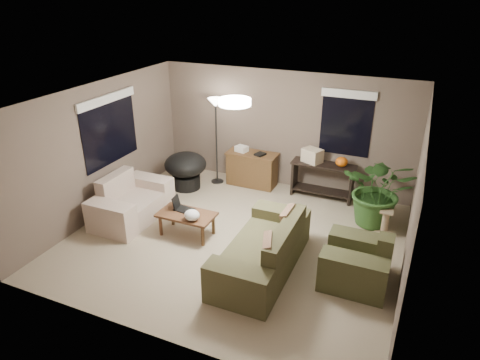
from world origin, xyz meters
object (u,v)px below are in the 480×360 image
at_px(main_sofa, 264,253).
at_px(desk, 252,169).
at_px(armchair, 357,264).
at_px(houseplant, 378,198).
at_px(coffee_table, 187,217).
at_px(papasan_chair, 186,168).
at_px(floor_lamp, 216,113).
at_px(cat_scratching_post, 385,225).
at_px(loveseat, 131,204).
at_px(console_table, 323,178).

height_order(main_sofa, desk, main_sofa).
relative_size(armchair, houseplant, 0.72).
bearing_deg(armchair, desk, 137.09).
height_order(coffee_table, houseplant, houseplant).
xyz_separation_m(main_sofa, coffee_table, (-1.61, 0.40, 0.06)).
xyz_separation_m(papasan_chair, floor_lamp, (0.48, 0.54, 1.13)).
relative_size(desk, cat_scratching_post, 2.20).
distance_m(armchair, cat_scratching_post, 1.50).
distance_m(papasan_chair, floor_lamp, 1.34).
relative_size(armchair, cat_scratching_post, 2.00).
bearing_deg(loveseat, houseplant, 20.60).
height_order(coffee_table, console_table, console_table).
distance_m(floor_lamp, houseplant, 3.70).
distance_m(main_sofa, floor_lamp, 3.60).
relative_size(main_sofa, desk, 2.00).
bearing_deg(loveseat, main_sofa, -9.90).
bearing_deg(houseplant, cat_scratching_post, -61.45).
bearing_deg(floor_lamp, armchair, -33.94).
distance_m(main_sofa, cat_scratching_post, 2.38).
bearing_deg(armchair, papasan_chair, 155.57).
height_order(console_table, houseplant, houseplant).
height_order(houseplant, cat_scratching_post, houseplant).
height_order(papasan_chair, cat_scratching_post, papasan_chair).
xyz_separation_m(main_sofa, loveseat, (-2.88, 0.50, 0.00)).
bearing_deg(loveseat, armchair, -3.06).
relative_size(console_table, cat_scratching_post, 2.60).
bearing_deg(desk, console_table, 0.55).
height_order(papasan_chair, houseplant, houseplant).
relative_size(console_table, floor_lamp, 0.68).
xyz_separation_m(desk, houseplant, (2.74, -0.67, 0.16)).
relative_size(floor_lamp, cat_scratching_post, 3.82).
relative_size(main_sofa, papasan_chair, 1.97).
xyz_separation_m(main_sofa, cat_scratching_post, (1.61, 1.75, -0.08)).
relative_size(papasan_chair, houseplant, 0.80).
height_order(console_table, floor_lamp, floor_lamp).
bearing_deg(desk, floor_lamp, -167.12).
height_order(armchair, cat_scratching_post, armchair).
bearing_deg(coffee_table, armchair, -2.34).
height_order(loveseat, houseplant, houseplant).
xyz_separation_m(main_sofa, console_table, (0.23, 2.80, 0.14)).
bearing_deg(papasan_chair, armchair, -24.43).
height_order(floor_lamp, cat_scratching_post, floor_lamp).
bearing_deg(cat_scratching_post, coffee_table, -157.18).
bearing_deg(papasan_chair, desk, 29.74).
xyz_separation_m(coffee_table, floor_lamp, (-0.50, 2.21, 1.24)).
relative_size(desk, floor_lamp, 0.58).
height_order(loveseat, papasan_chair, loveseat).
distance_m(loveseat, cat_scratching_post, 4.66).
bearing_deg(papasan_chair, main_sofa, -38.70).
distance_m(armchair, houseplant, 1.86).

